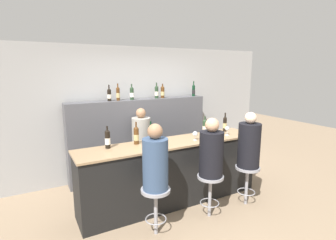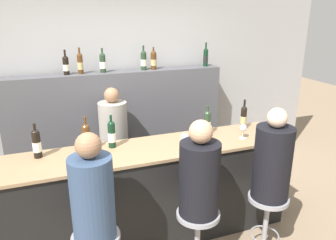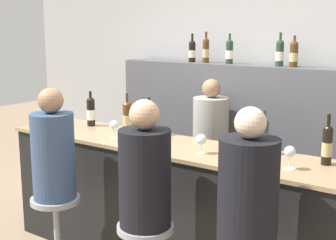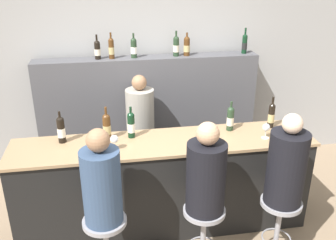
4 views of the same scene
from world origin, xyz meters
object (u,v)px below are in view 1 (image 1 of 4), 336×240
Objects in this scene: wine_bottle_counter_4 at (225,124)px; guest_seated_middle at (211,151)px; wine_bottle_backbar_0 at (109,95)px; wine_bottle_backbar_1 at (118,94)px; wine_bottle_backbar_2 at (132,93)px; guest_seated_right at (249,144)px; wine_bottle_backbar_4 at (163,92)px; wine_glass_2 at (227,129)px; bar_stool_right at (247,175)px; bar_stool_middle at (210,184)px; wine_glass_0 at (147,141)px; wine_glass_1 at (195,134)px; wine_bottle_counter_1 at (136,135)px; bar_stool_left at (156,198)px; wine_bottle_counter_2 at (151,133)px; wine_bottle_backbar_3 at (157,92)px; wine_bottle_counter_0 at (108,139)px; wine_bottle_counter_3 at (205,127)px; wine_bottle_backbar_5 at (194,90)px; guest_seated_left at (155,161)px; bartender at (142,150)px.

guest_seated_middle is at bearing -139.48° from wine_bottle_counter_4.
wine_bottle_backbar_1 is at bearing 0.00° from wine_bottle_backbar_0.
wine_bottle_backbar_2 is 0.35× the size of guest_seated_right.
wine_bottle_backbar_4 reaches higher than wine_glass_2.
bar_stool_right is at bearing 0.00° from guest_seated_middle.
wine_glass_0 is at bearing 144.15° from bar_stool_middle.
wine_bottle_backbar_2 is 2.32m from bar_stool_middle.
bar_stool_middle is 0.74m from bar_stool_right.
guest_seated_right is at bearing 0.00° from guest_seated_middle.
wine_bottle_counter_1 is at bearing 164.82° from wine_glass_1.
wine_bottle_backbar_1 is 2.13× the size of wine_glass_0.
wine_bottle_backbar_2 is (0.39, 1.15, 0.53)m from wine_bottle_counter_1.
wine_glass_1 is 0.23× the size of bar_stool_left.
wine_bottle_counter_2 is 1.30m from wine_bottle_backbar_0.
wine_bottle_counter_1 is 1.57m from wine_bottle_backbar_3.
wine_bottle_backbar_2 is 1.93m from wine_glass_2.
wine_glass_1 is at bearing -90.24° from wine_bottle_backbar_3.
guest_seated_middle reaches higher than wine_bottle_counter_0.
wine_bottle_counter_4 is at bearing -40.16° from wine_bottle_backbar_2.
wine_bottle_counter_2 is 1.44m from wine_bottle_backbar_3.
wine_bottle_counter_4 is at bearing 76.43° from guest_seated_right.
wine_bottle_counter_3 is 1.38m from wine_bottle_backbar_5.
wine_bottle_backbar_5 is 2.08m from guest_seated_right.
wine_bottle_backbar_4 is (0.95, 0.00, -0.01)m from wine_bottle_backbar_1.
bar_stool_right is (-0.27, -1.94, -1.20)m from wine_bottle_backbar_5.
wine_glass_2 reaches higher than bar_stool_middle.
wine_bottle_counter_3 is at bearing -51.81° from wine_bottle_backbar_2.
wine_bottle_backbar_3 reaches higher than bar_stool_right.
wine_bottle_counter_3 is at bearing 59.33° from bar_stool_middle.
wine_bottle_counter_3 is at bearing 0.00° from wine_bottle_counter_1.
wine_bottle_backbar_0 is at bearing 129.74° from bar_stool_right.
wine_bottle_backbar_5 reaches higher than wine_bottle_counter_3.
wine_bottle_counter_3 is at bearing 30.31° from bar_stool_left.
wine_glass_2 is at bearing -49.36° from wine_bottle_backbar_2.
wine_bottle_counter_4 is at bearing -59.04° from wine_bottle_backbar_4.
wine_bottle_counter_2 is 2.28× the size of wine_glass_1.
wine_bottle_backbar_1 is 0.37× the size of guest_seated_left.
wine_bottle_backbar_5 is 0.51× the size of bar_stool_middle.
wine_bottle_counter_2 reaches higher than bar_stool_middle.
wine_bottle_backbar_0 is at bearing 139.64° from wine_glass_2.
wine_bottle_backbar_4 is at bearing 83.00° from guest_seated_middle.
wine_bottle_counter_1 is at bearing 135.91° from guest_seated_middle.
bar_stool_middle is 1.62m from bartender.
wine_bottle_backbar_2 is at bearing 54.18° from wine_bottle_counter_0.
guest_seated_right is at bearing -103.57° from wine_bottle_counter_4.
guest_seated_middle reaches higher than bar_stool_middle.
wine_glass_1 is at bearing 139.64° from bar_stool_right.
guest_seated_right is at bearing -71.88° from wine_bottle_backbar_3.
wine_bottle_counter_0 is at bearing -125.82° from wine_bottle_backbar_2.
wine_bottle_backbar_3 reaches higher than bar_stool_middle.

